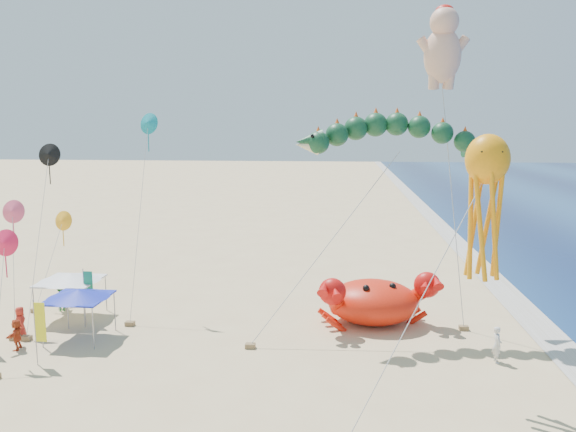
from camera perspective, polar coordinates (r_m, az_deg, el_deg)
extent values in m
plane|color=#D1B784|center=(29.18, 3.62, -13.40)|extent=(320.00, 320.00, 0.00)
plane|color=silver|center=(31.22, 26.82, -12.84)|extent=(320.00, 320.00, 0.00)
ellipsoid|color=red|center=(32.79, 8.63, -8.61)|extent=(6.34, 5.78, 2.49)
sphere|color=red|center=(31.43, 3.65, -7.20)|extent=(1.48, 1.48, 1.48)
sphere|color=black|center=(31.60, 7.32, -7.16)|extent=(0.38, 0.38, 0.38)
sphere|color=red|center=(31.75, 13.85, -7.28)|extent=(1.48, 1.48, 1.48)
sphere|color=black|center=(31.69, 10.18, -7.19)|extent=(0.38, 0.38, 0.38)
cone|color=#103A20|center=(31.04, 1.93, 7.71)|extent=(1.50, 1.11, 1.23)
cylinder|color=#B2B2B2|center=(29.54, 4.02, -3.00)|extent=(7.65, 4.21, 9.69)
cube|color=olive|center=(29.32, -3.86, -13.02)|extent=(0.50, 0.35, 0.25)
ellipsoid|color=#EEAF91|center=(32.95, 15.41, 15.45)|extent=(2.02, 1.67, 2.98)
sphere|color=#EEAF91|center=(33.02, 15.60, 18.48)|extent=(1.56, 1.56, 1.56)
ellipsoid|color=red|center=(33.20, 15.62, 19.39)|extent=(1.01, 1.01, 0.71)
cylinder|color=#B2B2B2|center=(32.24, 16.39, 1.26)|extent=(1.54, 1.82, 13.66)
cube|color=olive|center=(33.14, 17.42, -10.79)|extent=(0.50, 0.35, 0.25)
ellipsoid|color=orange|center=(23.20, 19.61, 5.45)|extent=(1.71, 1.54, 1.97)
cylinder|color=#B2B2B2|center=(21.73, 13.33, -8.31)|extent=(5.28, 3.89, 9.18)
cylinder|color=gray|center=(31.61, -23.73, -10.25)|extent=(0.06, 0.06, 2.20)
cylinder|color=gray|center=(30.40, -19.18, -10.74)|extent=(0.06, 0.06, 2.20)
cylinder|color=gray|center=(33.86, -21.47, -8.84)|extent=(0.06, 0.06, 2.20)
cylinder|color=gray|center=(32.74, -17.19, -9.22)|extent=(0.06, 0.06, 2.20)
cube|color=#1322AD|center=(31.79, -20.51, -7.79)|extent=(2.95, 2.95, 0.08)
cone|color=#1322AD|center=(31.72, -20.53, -7.38)|extent=(3.25, 3.25, 0.45)
cylinder|color=gray|center=(35.12, -24.40, -8.39)|extent=(0.06, 0.06, 2.20)
cylinder|color=gray|center=(33.77, -20.01, -8.81)|extent=(0.06, 0.06, 2.20)
cylinder|color=gray|center=(37.59, -22.16, -7.13)|extent=(0.06, 0.06, 2.20)
cylinder|color=gray|center=(36.33, -18.00, -7.45)|extent=(0.06, 0.06, 2.20)
cube|color=silver|center=(35.37, -21.25, -6.16)|extent=(3.19, 3.19, 0.08)
cone|color=silver|center=(35.31, -21.27, -5.78)|extent=(3.51, 3.51, 0.45)
cylinder|color=gray|center=(29.38, -24.28, -10.71)|extent=(0.05, 0.05, 3.20)
cube|color=yellow|center=(29.08, -23.86, -9.84)|extent=(0.50, 0.04, 1.90)
cylinder|color=gray|center=(34.34, -19.98, -7.64)|extent=(0.05, 0.05, 3.20)
cube|color=#168759|center=(34.09, -19.60, -6.86)|extent=(0.50, 0.04, 1.90)
imported|color=silver|center=(37.74, -21.81, -7.54)|extent=(0.87, 0.95, 1.58)
imported|color=red|center=(33.65, -25.55, -9.69)|extent=(0.93, 0.97, 1.67)
imported|color=#236A2D|center=(37.25, -22.06, -7.69)|extent=(1.19, 1.21, 1.67)
imported|color=#BC401E|center=(31.97, -25.86, -10.76)|extent=(0.67, 1.52, 1.59)
imported|color=silver|center=(29.14, 20.47, -12.13)|extent=(0.44, 0.65, 1.77)
cone|color=#FCA61C|center=(39.34, -21.95, -0.44)|extent=(1.30, 0.51, 1.32)
cylinder|color=#B2B2B2|center=(38.40, -22.42, -4.53)|extent=(0.55, 3.04, 4.88)
cube|color=olive|center=(37.65, -22.93, -8.70)|extent=(0.50, 0.35, 0.25)
cone|color=black|center=(34.77, -23.15, 5.77)|extent=(1.30, 0.51, 1.32)
cylinder|color=#B2B2B2|center=(33.89, -23.50, -2.45)|extent=(0.55, 3.04, 9.35)
cube|color=olive|center=(33.71, -23.86, -10.82)|extent=(0.50, 0.35, 0.25)
cone|color=#0D7F90|center=(35.24, -14.05, 9.14)|extent=(1.30, 0.51, 1.32)
cylinder|color=#B2B2B2|center=(34.17, -14.14, -0.38)|extent=(0.55, 3.04, 11.12)
cube|color=olive|center=(34.06, -14.23, -10.11)|extent=(0.50, 0.35, 0.25)
cone|color=#EB4E71|center=(34.34, -26.21, 0.42)|extent=(1.30, 0.51, 1.32)
cylinder|color=#B2B2B2|center=(33.56, -26.81, -5.46)|extent=(0.55, 3.04, 6.31)
cone|color=#E81945|center=(29.88, -26.86, -2.44)|extent=(1.30, 0.51, 1.32)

